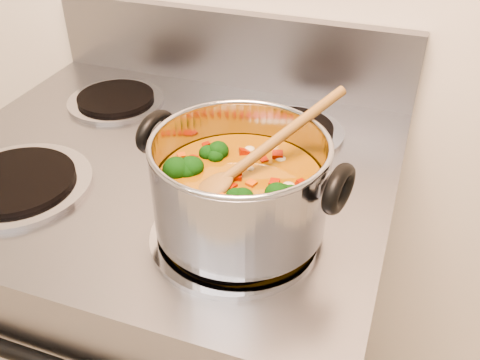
% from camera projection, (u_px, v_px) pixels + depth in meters
% --- Properties ---
extents(electric_range, '(0.79, 0.71, 1.08)m').
position_uv_depth(electric_range, '(181.00, 327.00, 1.20)').
color(electric_range, gray).
rests_on(electric_range, ground).
extents(stockpot, '(0.31, 0.24, 0.15)m').
position_uv_depth(stockpot, '(240.00, 187.00, 0.73)').
color(stockpot, '#9A9AA2').
rests_on(stockpot, electric_range).
extents(wooden_spoon, '(0.17, 0.23, 0.11)m').
position_uv_depth(wooden_spoon, '(248.00, 162.00, 0.72)').
color(wooden_spoon, brown).
rests_on(wooden_spoon, stockpot).
extents(cooktop_crumbs, '(0.30, 0.26, 0.01)m').
position_uv_depth(cooktop_crumbs, '(238.00, 256.00, 0.73)').
color(cooktop_crumbs, black).
rests_on(cooktop_crumbs, electric_range).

